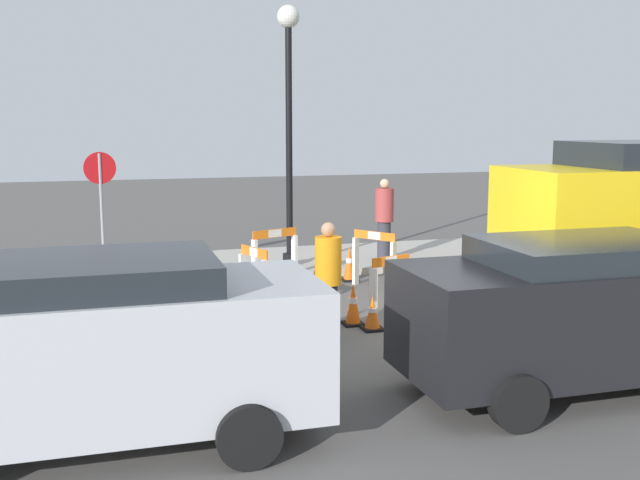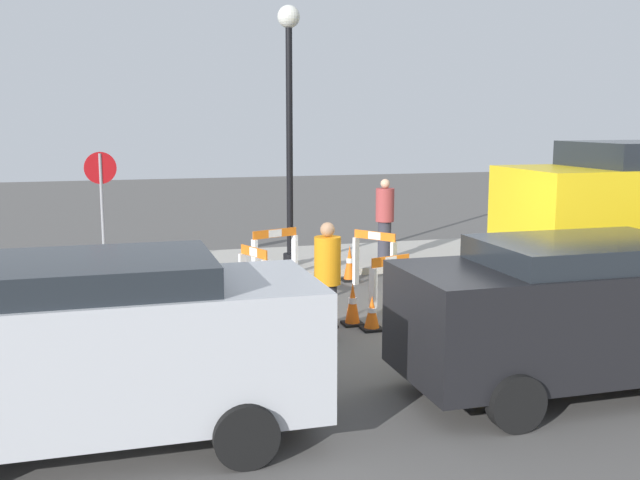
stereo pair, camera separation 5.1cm
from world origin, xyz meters
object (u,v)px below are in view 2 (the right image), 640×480
(person_worker, at_px, (327,278))
(parked_car_1, at_px, (582,307))
(parked_car_0, at_px, (81,343))
(person_pedestrian, at_px, (385,217))
(stop_sign, at_px, (102,193))
(streetlamp_post, at_px, (289,101))

(person_worker, relative_size, parked_car_1, 0.40)
(parked_car_0, relative_size, parked_car_1, 1.07)
(person_pedestrian, bearing_deg, stop_sign, 23.83)
(stop_sign, distance_m, person_worker, 5.74)
(stop_sign, bearing_deg, person_worker, 111.53)
(streetlamp_post, bearing_deg, parked_car_0, -117.20)
(streetlamp_post, bearing_deg, stop_sign, 178.51)
(person_worker, relative_size, person_pedestrian, 0.98)
(streetlamp_post, bearing_deg, person_worker, -97.52)
(person_worker, distance_m, person_pedestrian, 5.38)
(stop_sign, height_order, parked_car_0, stop_sign)
(streetlamp_post, distance_m, parked_car_1, 7.99)
(streetlamp_post, bearing_deg, parked_car_1, -78.12)
(stop_sign, xyz_separation_m, person_worker, (3.00, -4.83, -0.81))
(streetlamp_post, height_order, parked_car_1, streetlamp_post)
(person_pedestrian, distance_m, parked_car_1, 7.41)
(person_worker, height_order, parked_car_1, parked_car_1)
(stop_sign, relative_size, parked_car_0, 0.52)
(stop_sign, bearing_deg, streetlamp_post, 168.23)
(person_pedestrian, xyz_separation_m, parked_car_0, (-5.84, -7.39, -0.03))
(streetlamp_post, height_order, parked_car_0, streetlamp_post)
(streetlamp_post, height_order, person_worker, streetlamp_post)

